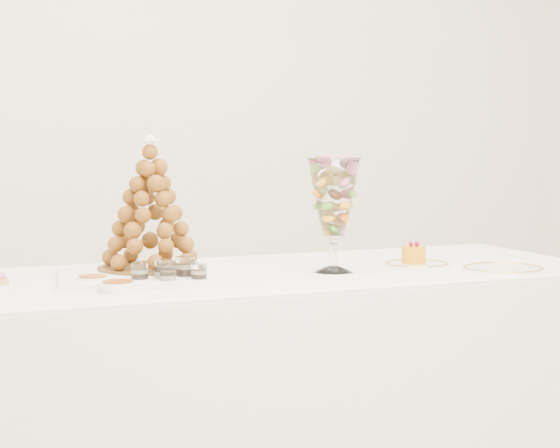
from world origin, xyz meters
name	(u,v)px	position (x,y,z in m)	size (l,w,h in m)	color
buffet_table	(268,401)	(0.01, 0.36, 0.41)	(2.19, 0.90, 0.83)	white
lace_tray	(157,275)	(-0.35, 0.36, 0.84)	(0.59, 0.44, 0.02)	white
macaron_vase	(334,198)	(0.21, 0.28, 1.06)	(0.16, 0.16, 0.36)	white
cake_plate	(417,265)	(0.52, 0.31, 0.83)	(0.21, 0.21, 0.01)	white
spare_plate	(503,269)	(0.72, 0.10, 0.83)	(0.26, 0.26, 0.01)	white
verrine_a	(140,274)	(-0.43, 0.24, 0.86)	(0.05, 0.05, 0.07)	white
verrine_b	(164,272)	(-0.36, 0.23, 0.87)	(0.05, 0.05, 0.07)	white
verrine_c	(185,270)	(-0.29, 0.25, 0.87)	(0.06, 0.06, 0.08)	white
verrine_d	(168,276)	(-0.37, 0.18, 0.86)	(0.05, 0.05, 0.06)	white
verrine_e	(199,275)	(-0.27, 0.17, 0.86)	(0.05, 0.05, 0.06)	white
ramekin_back	(92,281)	(-0.56, 0.28, 0.84)	(0.09, 0.09, 0.03)	white
ramekin_front	(118,287)	(-0.53, 0.13, 0.84)	(0.09, 0.09, 0.03)	white
croquembouche	(150,204)	(-0.34, 0.44, 1.05)	(0.33, 0.33, 0.41)	brown
mousse_cake	(414,254)	(0.52, 0.32, 0.87)	(0.08, 0.08, 0.07)	orange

